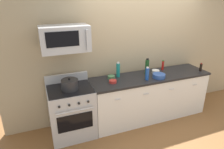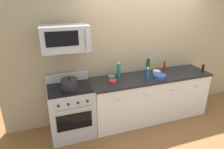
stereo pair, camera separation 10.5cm
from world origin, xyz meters
TOP-DOWN VIEW (x-y plane):
  - ground_plane at (0.00, 0.00)m, footprint 6.59×6.59m
  - back_wall at (0.00, 0.41)m, footprint 5.49×0.10m
  - counter_unit at (0.00, -0.00)m, footprint 2.40×0.66m
  - range_oven at (-1.58, 0.00)m, footprint 0.76×0.69m
  - microwave at (-1.58, 0.05)m, footprint 0.74×0.44m
  - bottle_soy_sauce_dark at (1.08, -0.15)m, footprint 0.05×0.05m
  - bottle_wine_green at (-0.04, 0.10)m, footprint 0.08×0.08m
  - bottle_hot_sauce_red at (0.40, 0.20)m, footprint 0.05×0.05m
  - bottle_sparkling_teal at (-0.62, 0.17)m, footprint 0.07×0.07m
  - bottle_soda_blue at (-0.18, -0.15)m, footprint 0.07×0.07m
  - bowl_green_glaze at (-0.78, 0.13)m, footprint 0.13×0.13m
  - bowl_red_small at (-0.81, -0.05)m, footprint 0.14×0.14m
  - bowl_white_ceramic at (0.17, 0.09)m, footprint 0.15×0.15m
  - bowl_blue_mixing at (0.08, -0.14)m, footprint 0.24×0.24m
  - stockpot at (-1.58, -0.05)m, footprint 0.28×0.28m

SIDE VIEW (x-z plane):
  - ground_plane at x=0.00m, z-range 0.00..0.00m
  - counter_unit at x=0.00m, z-range 0.00..0.92m
  - range_oven at x=-1.58m, z-range -0.07..1.00m
  - bowl_red_small at x=-0.81m, z-range 0.92..0.97m
  - bowl_white_ceramic at x=0.17m, z-range 0.92..0.98m
  - bowl_green_glaze at x=-0.78m, z-range 0.92..0.98m
  - bowl_blue_mixing at x=0.08m, z-range 0.92..1.00m
  - bottle_soy_sauce_dark at x=1.08m, z-range 0.92..1.09m
  - stockpot at x=-1.58m, z-range 0.91..1.11m
  - bottle_hot_sauce_red at x=0.40m, z-range 0.91..1.12m
  - bottle_soda_blue at x=-0.18m, z-range 0.91..1.16m
  - bottle_sparkling_teal at x=-0.62m, z-range 0.91..1.21m
  - bottle_wine_green at x=-0.04m, z-range 0.91..1.23m
  - back_wall at x=0.00m, z-range 0.00..2.70m
  - microwave at x=-1.58m, z-range 1.55..1.95m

